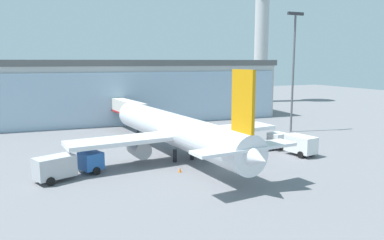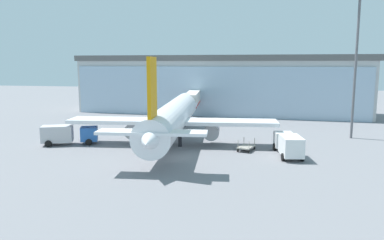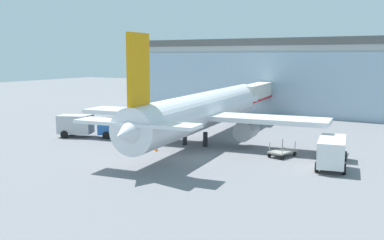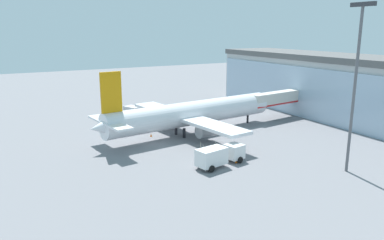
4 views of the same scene
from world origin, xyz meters
The scene contains 10 objects.
ground centered at (0.00, 0.00, 0.00)m, with size 240.00×240.00×0.00m, color slate.
terminal_building centered at (-0.01, 41.00, 6.33)m, with size 63.70×17.49×12.65m.
jet_bridge centered at (-3.66, 29.26, 4.12)m, with size 3.88×14.63×5.49m.
apron_light_mast centered at (22.86, 16.28, 12.09)m, with size 3.20×0.40×20.62m.
airplane centered at (-2.22, 7.67, 3.59)m, with size 28.46×36.10×11.66m.
catering_truck centered at (-16.09, 3.93, 1.47)m, with size 7.60×4.73×2.65m.
fuel_truck centered at (13.11, 3.35, 1.47)m, with size 3.49×7.57×2.65m.
baggage_cart centered at (8.03, 5.07, 0.50)m, with size 2.31×3.13×1.50m.
safety_cone_nose centered at (-4.18, 1.23, 0.28)m, with size 0.36×0.36×0.55m, color orange.
safety_cone_wingtip centered at (13.39, 6.00, 0.28)m, with size 0.36×0.36×0.55m, color orange.
Camera 2 is at (10.38, -41.83, 11.09)m, focal length 35.00 mm.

